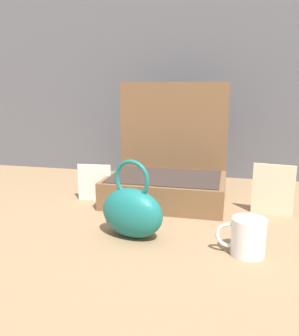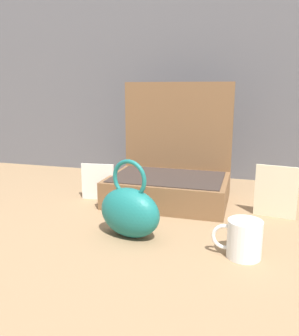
{
  "view_description": "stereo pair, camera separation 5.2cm",
  "coord_description": "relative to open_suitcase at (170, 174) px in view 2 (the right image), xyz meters",
  "views": [
    {
      "loc": [
        0.24,
        -0.99,
        0.39
      ],
      "look_at": [
        0.02,
        -0.02,
        0.16
      ],
      "focal_mm": 37.11,
      "sensor_mm": 36.0,
      "label": 1
    },
    {
      "loc": [
        0.29,
        -0.97,
        0.39
      ],
      "look_at": [
        0.02,
        -0.02,
        0.16
      ],
      "focal_mm": 37.11,
      "sensor_mm": 36.0,
      "label": 2
    }
  ],
  "objects": [
    {
      "name": "back_wall",
      "position": [
        -0.03,
        0.39,
        0.61
      ],
      "size": [
        3.2,
        0.06,
        1.4
      ],
      "primitive_type": "cube",
      "color": "#56565B",
      "rests_on": "ground_plane"
    },
    {
      "name": "teal_pouch_handbag",
      "position": [
        -0.03,
        -0.34,
        -0.02
      ],
      "size": [
        0.19,
        0.14,
        0.21
      ],
      "color": "#196B66",
      "rests_on": "ground_plane"
    },
    {
      "name": "ground_plane",
      "position": [
        -0.03,
        -0.19,
        -0.09
      ],
      "size": [
        6.0,
        6.0,
        0.0
      ],
      "primitive_type": "plane",
      "color": "#8C6D4C"
    },
    {
      "name": "open_suitcase",
      "position": [
        0.0,
        0.0,
        0.0
      ],
      "size": [
        0.4,
        0.3,
        0.41
      ],
      "color": "brown",
      "rests_on": "ground_plane"
    },
    {
      "name": "info_card_left",
      "position": [
        -0.25,
        -0.07,
        -0.03
      ],
      "size": [
        0.12,
        0.02,
        0.13
      ],
      "primitive_type": "cube",
      "rotation": [
        0.0,
        0.0,
        0.1
      ],
      "color": "silver",
      "rests_on": "ground_plane"
    },
    {
      "name": "coffee_mug",
      "position": [
        0.26,
        -0.38,
        -0.05
      ],
      "size": [
        0.12,
        0.08,
        0.09
      ],
      "color": "white",
      "rests_on": "ground_plane"
    },
    {
      "name": "poster_card_right",
      "position": [
        0.35,
        -0.08,
        -0.01
      ],
      "size": [
        0.12,
        0.03,
        0.16
      ],
      "primitive_type": "cube",
      "rotation": [
        0.0,
        0.0,
        -0.16
      ],
      "color": "beige",
      "rests_on": "ground_plane"
    }
  ]
}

